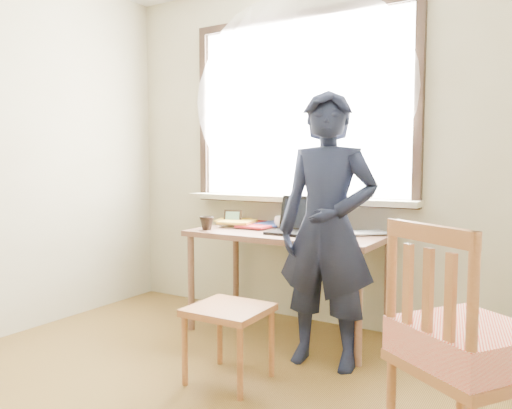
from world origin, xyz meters
The scene contains 13 objects.
room_shell centered at (-0.02, 0.20, 1.64)m, with size 3.52×4.02×2.61m.
desk centered at (-0.11, 1.63, 0.65)m, with size 1.35×0.67×0.72m.
laptop centered at (0.00, 1.60, 0.78)m, with size 0.36×0.30×0.25m.
mug_white centered at (-0.24, 1.78, 0.77)m, with size 0.11×0.11×0.09m, color white.
mug_dark centered at (-0.65, 1.42, 0.77)m, with size 0.10×0.10×0.10m, color black.
mouse centered at (0.34, 1.53, 0.74)m, with size 0.09×0.06×0.03m, color black.
desk_clutter centered at (-0.32, 1.88, 0.75)m, with size 0.59×0.52×0.05m.
book_a centered at (-0.44, 1.88, 0.73)m, with size 0.21×0.28×0.03m, color white.
book_b centered at (0.34, 1.86, 0.73)m, with size 0.18×0.25×0.02m, color white.
picture_frame centered at (-0.64, 1.73, 0.78)m, with size 0.14×0.05×0.11m.
work_chair centered at (-0.02, 0.78, 0.35)m, with size 0.41×0.40×0.42m.
side_chair centered at (1.21, 0.52, 0.52)m, with size 0.62×0.62×0.98m.
person centered at (0.34, 1.27, 0.81)m, with size 0.59×0.39×1.61m, color black.
Camera 1 is at (1.49, -1.42, 1.19)m, focal length 35.00 mm.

